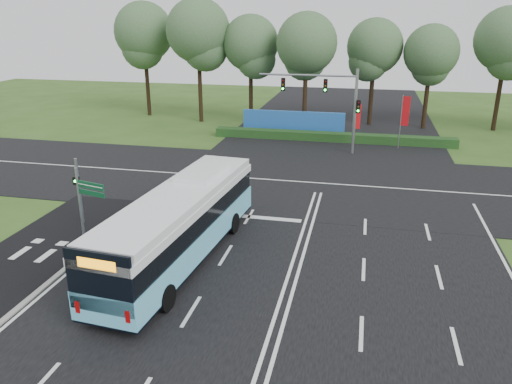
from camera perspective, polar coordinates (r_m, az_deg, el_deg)
ground at (r=23.92m, az=4.21°, el=-8.07°), size 120.00×120.00×0.00m
road_main at (r=23.91m, az=4.21°, el=-8.02°), size 20.00×120.00×0.04m
road_cross at (r=34.92m, az=7.12°, el=1.00°), size 120.00×14.00×0.05m
bike_path at (r=26.13m, az=-25.41°, el=-7.49°), size 5.00×18.00×0.06m
kerb_strip at (r=24.78m, az=-20.96°, el=-8.24°), size 0.25×18.00×0.12m
city_bus at (r=23.56m, az=-8.62°, el=-3.64°), size 3.81×13.18×3.73m
pedestrian_signal at (r=28.96m, az=-19.60°, el=0.31°), size 0.32×0.43×3.80m
street_sign at (r=25.09m, az=-18.95°, el=-1.02°), size 1.65×0.50×4.33m
banner_flag_mid at (r=44.19m, az=11.42°, el=8.18°), size 0.57×0.17×3.95m
banner_flag_right at (r=44.76m, az=16.58°, el=8.51°), size 0.67×0.25×4.71m
traffic_light_gantry at (r=42.07m, az=8.86°, el=10.63°), size 8.41×0.28×7.00m
hedge at (r=46.82m, az=8.68°, el=6.22°), size 22.00×1.20×0.80m
blue_hoarding at (r=49.50m, az=4.28°, el=7.95°), size 10.00×0.30×2.20m
eucalyptus_row at (r=52.54m, az=10.15°, el=16.56°), size 54.20×9.75×12.82m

